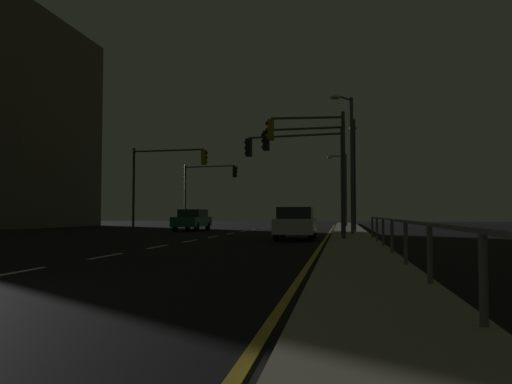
% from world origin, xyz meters
% --- Properties ---
extents(ground_plane, '(112.00, 112.00, 0.00)m').
position_xyz_m(ground_plane, '(0.00, 17.50, 0.00)').
color(ground_plane, black).
rests_on(ground_plane, ground).
extents(sidewalk_right, '(2.11, 77.00, 0.14)m').
position_xyz_m(sidewalk_right, '(7.38, 17.50, 0.07)').
color(sidewalk_right, '#9E937F').
rests_on(sidewalk_right, ground).
extents(lane_markings_center, '(0.14, 50.00, 0.01)m').
position_xyz_m(lane_markings_center, '(0.00, 21.00, 0.01)').
color(lane_markings_center, silver).
rests_on(lane_markings_center, ground).
extents(lane_edge_line, '(0.14, 53.00, 0.01)m').
position_xyz_m(lane_edge_line, '(6.07, 22.50, 0.01)').
color(lane_edge_line, gold).
rests_on(lane_edge_line, ground).
extents(car, '(1.89, 4.43, 1.57)m').
position_xyz_m(car, '(4.68, 19.00, 0.82)').
color(car, silver).
rests_on(car, ground).
extents(car_oncoming, '(1.82, 4.40, 1.57)m').
position_xyz_m(car_oncoming, '(-4.02, 29.74, 0.82)').
color(car_oncoming, '#14592D').
rests_on(car_oncoming, ground).
extents(traffic_light_near_right, '(4.06, 0.43, 5.46)m').
position_xyz_m(traffic_light_near_right, '(5.27, 18.63, 3.99)').
color(traffic_light_near_right, '#38383D').
rests_on(traffic_light_near_right, sidewalk_right).
extents(traffic_light_far_center, '(5.27, 0.55, 5.66)m').
position_xyz_m(traffic_light_far_center, '(-4.54, 25.47, 4.05)').
color(traffic_light_far_center, '#2D3033').
rests_on(traffic_light_far_center, ground).
extents(traffic_light_mid_left, '(3.62, 0.53, 5.77)m').
position_xyz_m(traffic_light_mid_left, '(5.49, 17.61, 4.17)').
color(traffic_light_mid_left, '#38383D').
rests_on(traffic_light_mid_left, sidewalk_right).
extents(traffic_light_far_left, '(5.00, 0.87, 5.64)m').
position_xyz_m(traffic_light_far_left, '(-4.71, 36.10, 4.02)').
color(traffic_light_far_left, '#2D3033').
rests_on(traffic_light_far_left, ground).
extents(traffic_light_mid_right, '(5.26, 0.87, 5.43)m').
position_xyz_m(traffic_light_mid_right, '(4.64, 20.46, 4.04)').
color(traffic_light_mid_right, '#4C4C51').
rests_on(traffic_light_mid_right, sidewalk_right).
extents(street_lamp_median, '(0.56, 2.03, 7.10)m').
position_xyz_m(street_lamp_median, '(7.67, 26.77, 4.43)').
color(street_lamp_median, '#2D3033').
rests_on(street_lamp_median, sidewalk_right).
extents(street_lamp_across_street, '(1.78, 0.36, 6.58)m').
position_xyz_m(street_lamp_across_street, '(6.98, 40.31, 4.12)').
color(street_lamp_across_street, '#4C4C51').
rests_on(street_lamp_across_street, sidewalk_right).
extents(street_lamp_far_end, '(1.25, 1.51, 7.64)m').
position_xyz_m(street_lamp_far_end, '(7.30, 22.62, 4.70)').
color(street_lamp_far_end, '#4C4C51').
rests_on(street_lamp_far_end, sidewalk_right).
extents(barrier_fence, '(0.09, 20.85, 0.98)m').
position_xyz_m(barrier_fence, '(8.28, 8.38, 0.88)').
color(barrier_fence, '#59595E').
rests_on(barrier_fence, sidewalk_right).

